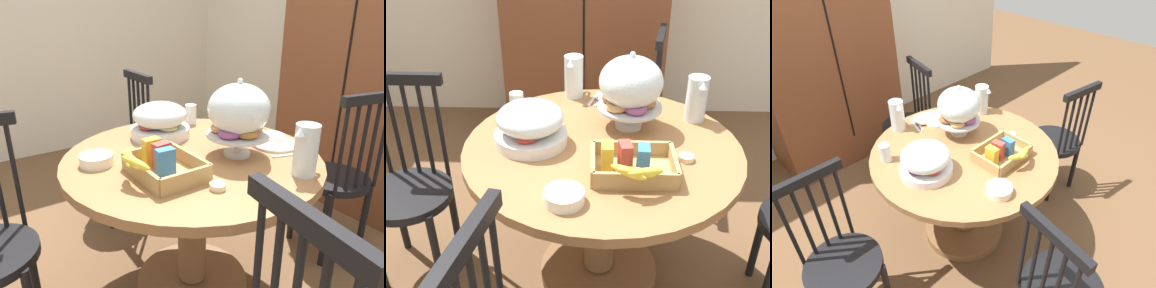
{
  "view_description": "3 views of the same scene",
  "coord_description": "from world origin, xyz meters",
  "views": [
    {
      "loc": [
        1.16,
        -0.89,
        1.34
      ],
      "look_at": [
        -0.04,
        -0.06,
        0.79
      ],
      "focal_mm": 32.8,
      "sensor_mm": 36.0,
      "label": 1
    },
    {
      "loc": [
        -0.09,
        -1.66,
        1.67
      ],
      "look_at": [
        -0.14,
        -0.06,
        0.74
      ],
      "focal_mm": 41.98,
      "sensor_mm": 36.0,
      "label": 2
    },
    {
      "loc": [
        -1.21,
        -1.22,
        1.98
      ],
      "look_at": [
        -0.04,
        -0.06,
        0.79
      ],
      "focal_mm": 31.31,
      "sensor_mm": 36.0,
      "label": 3
    }
  ],
  "objects": [
    {
      "name": "windsor_chair_facing_door",
      "position": [
        0.16,
        0.79,
        0.45
      ],
      "size": [
        0.41,
        0.41,
        0.97
      ],
      "color": "black",
      "rests_on": "ground_plane"
    },
    {
      "name": "dining_table",
      "position": [
        -0.04,
        -0.06,
        0.52
      ],
      "size": [
        1.14,
        1.14,
        0.74
      ],
      "color": "olive",
      "rests_on": "ground_plane"
    },
    {
      "name": "cereal_bowl",
      "position": [
        -0.17,
        -0.45,
        0.76
      ],
      "size": [
        0.14,
        0.14,
        0.04
      ],
      "primitive_type": "cylinder",
      "color": "white",
      "rests_on": "dining_table"
    },
    {
      "name": "butter_dish",
      "position": [
        0.29,
        -0.17,
        0.75
      ],
      "size": [
        0.06,
        0.06,
        0.02
      ],
      "primitive_type": "cylinder",
      "color": "beige",
      "rests_on": "dining_table"
    },
    {
      "name": "windsor_chair_far_side",
      "position": [
        -0.91,
        -0.02,
        0.45
      ],
      "size": [
        0.4,
        0.4,
        0.97
      ],
      "color": "black",
      "rests_on": "ground_plane"
    },
    {
      "name": "orange_juice_pitcher",
      "position": [
        0.38,
        0.18,
        0.83
      ],
      "size": [
        0.09,
        0.18,
        0.21
      ],
      "color": "silver",
      "rests_on": "dining_table"
    },
    {
      "name": "table_knife",
      "position": [
        -0.05,
        0.37,
        0.74
      ],
      "size": [
        0.07,
        0.17,
        0.01
      ],
      "primitive_type": "cube",
      "rotation": [
        0.0,
        0.0,
        7.54
      ],
      "color": "silver",
      "rests_on": "dining_table"
    },
    {
      "name": "milk_pitcher",
      "position": [
        -0.17,
        0.42,
        0.84
      ],
      "size": [
        0.09,
        0.18,
        0.21
      ],
      "color": "silver",
      "rests_on": "dining_table"
    },
    {
      "name": "cereal_basket",
      "position": [
        0.06,
        -0.28,
        0.78
      ],
      "size": [
        0.32,
        0.3,
        0.12
      ],
      "color": "tan",
      "rests_on": "dining_table"
    },
    {
      "name": "china_plate_large",
      "position": [
        0.09,
        0.33,
        0.75
      ],
      "size": [
        0.22,
        0.22,
        0.01
      ],
      "primitive_type": "cylinder",
      "color": "white",
      "rests_on": "dining_table"
    },
    {
      "name": "fruit_platter_covered",
      "position": [
        -0.33,
        -0.05,
        0.83
      ],
      "size": [
        0.3,
        0.3,
        0.18
      ],
      "color": "silver",
      "rests_on": "dining_table"
    },
    {
      "name": "china_plate_small",
      "position": [
        0.01,
        0.38,
        0.76
      ],
      "size": [
        0.15,
        0.15,
        0.01
      ],
      "primitive_type": "cylinder",
      "color": "white",
      "rests_on": "china_plate_large"
    },
    {
      "name": "pastry_stand_with_dome",
      "position": [
        0.08,
        0.1,
        0.94
      ],
      "size": [
        0.28,
        0.28,
        0.34
      ],
      "color": "silver",
      "rests_on": "dining_table"
    },
    {
      "name": "ground_plane",
      "position": [
        0.0,
        0.0,
        0.0
      ],
      "size": [
        10.0,
        10.0,
        0.0
      ],
      "primitive_type": "plane",
      "color": "brown"
    },
    {
      "name": "soup_spoon",
      "position": [
        0.22,
        0.29,
        0.74
      ],
      "size": [
        0.07,
        0.17,
        0.01
      ],
      "primitive_type": "cube",
      "rotation": [
        0.0,
        0.0,
        7.54
      ],
      "color": "silver",
      "rests_on": "dining_table"
    },
    {
      "name": "drinking_glass",
      "position": [
        -0.43,
        0.2,
        0.8
      ],
      "size": [
        0.06,
        0.06,
        0.11
      ],
      "primitive_type": "cylinder",
      "color": "silver",
      "rests_on": "dining_table"
    },
    {
      "name": "dinner_fork",
      "position": [
        -0.07,
        0.38,
        0.74
      ],
      "size": [
        0.07,
        0.17,
        0.01
      ],
      "primitive_type": "cube",
      "rotation": [
        0.0,
        0.0,
        7.54
      ],
      "color": "silver",
      "rests_on": "dining_table"
    }
  ]
}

